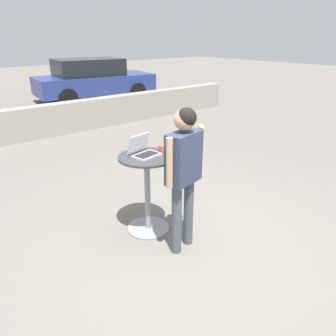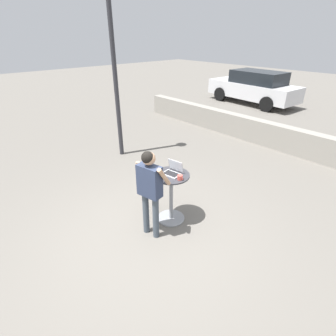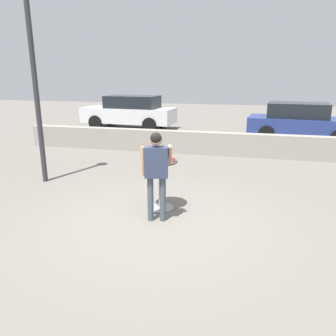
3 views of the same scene
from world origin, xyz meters
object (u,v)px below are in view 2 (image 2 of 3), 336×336
object	(u,v)px
coffee_mug	(180,177)
street_lamp	(111,33)
laptop	(173,171)
standing_person	(150,185)
parked_car_near_street	(254,87)
cafe_table	(171,194)

from	to	relation	value
coffee_mug	street_lamp	distance (m)	4.25
laptop	standing_person	bearing A→B (deg)	-81.97
laptop	coffee_mug	size ratio (longest dim) A/B	2.78
laptop	parked_car_near_street	xyz separation A→B (m)	(-4.10, 9.37, -0.22)
standing_person	laptop	bearing A→B (deg)	98.03
laptop	standing_person	world-z (taller)	standing_person
cafe_table	standing_person	xyz separation A→B (m)	(0.08, -0.55, 0.45)
coffee_mug	standing_person	bearing A→B (deg)	-106.03
cafe_table	street_lamp	size ratio (longest dim) A/B	0.19
cafe_table	coffee_mug	distance (m)	0.50
standing_person	coffee_mug	bearing A→B (deg)	73.97
coffee_mug	street_lamp	xyz separation A→B (m)	(-3.49, 1.01, 2.20)
parked_car_near_street	street_lamp	world-z (taller)	street_lamp
laptop	street_lamp	world-z (taller)	street_lamp
laptop	cafe_table	bearing A→B (deg)	-80.01
coffee_mug	parked_car_near_street	bearing A→B (deg)	114.70
coffee_mug	parked_car_near_street	xyz separation A→B (m)	(-4.34, 9.44, -0.20)
cafe_table	street_lamp	distance (m)	4.32
parked_car_near_street	cafe_table	bearing A→B (deg)	-66.45
parked_car_near_street	street_lamp	size ratio (longest dim) A/B	0.90
cafe_table	standing_person	size ratio (longest dim) A/B	0.60
standing_person	parked_car_near_street	bearing A→B (deg)	112.75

